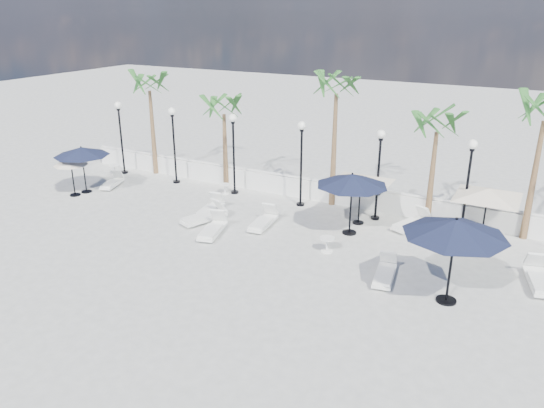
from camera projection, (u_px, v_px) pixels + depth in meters
The scene contains 29 objects.
ground at pixel (222, 263), 18.65m from camera, with size 100.00×100.00×0.00m, color #999994.
balustrade at pixel (310, 189), 24.68m from camera, with size 26.00×0.30×1.01m.
lamppost_0 at pixel (120, 128), 27.78m from camera, with size 0.36×0.36×3.84m.
lamppost_1 at pixel (173, 135), 26.24m from camera, with size 0.36×0.36×3.84m.
lamppost_2 at pixel (233, 143), 24.69m from camera, with size 0.36×0.36×3.84m.
lamppost_3 at pixel (301, 152), 23.15m from camera, with size 0.36×0.36×3.84m.
lamppost_4 at pixel (379, 162), 21.60m from camera, with size 0.36×0.36×3.84m.
lamppost_5 at pixel (469, 174), 20.06m from camera, with size 0.36×0.36×3.84m.
palm_0 at pixel (149, 88), 27.06m from camera, with size 2.60×2.60×5.50m.
palm_1 at pixel (224, 111), 25.35m from camera, with size 2.60×2.60×4.70m.
palm_2 at pixel (336, 91), 22.36m from camera, with size 2.60×2.60×6.10m.
palm_3 at pixel (437, 128), 20.87m from camera, with size 2.60×2.60×4.90m.
lounger_0 at pixel (112, 183), 26.41m from camera, with size 1.07×1.79×0.64m.
lounger_1 at pixel (204, 216), 22.08m from camera, with size 1.31×2.13×0.76m.
lounger_2 at pixel (263, 221), 21.60m from camera, with size 0.83×1.98×0.72m.
lounger_3 at pixel (210, 208), 22.98m from camera, with size 0.92×1.96×0.70m.
lounger_4 at pixel (213, 229), 20.86m from camera, with size 1.12×2.07×0.74m.
lounger_5 at pixel (385, 273), 17.42m from camera, with size 0.87×1.91×0.69m.
lounger_6 at pixel (539, 279), 17.00m from camera, with size 1.14×2.16×0.77m.
lounger_7 at pixel (412, 223), 21.44m from camera, with size 1.30×2.02×0.72m.
side_table_0 at pixel (115, 169), 28.24m from camera, with size 0.54×0.54×0.53m.
side_table_1 at pixel (225, 188), 25.37m from camera, with size 0.50×0.50×0.49m.
side_table_2 at pixel (327, 243), 19.37m from camera, with size 0.57×0.57×0.55m.
parasol_navy_left at pixel (81, 152), 25.01m from camera, with size 2.60×2.60×2.29m.
parasol_navy_mid at pixel (456, 228), 15.35m from camera, with size 3.09×3.09×2.77m.
parasol_navy_right at pixel (352, 180), 20.28m from camera, with size 2.81×2.81×2.52m.
parasol_cream_sq_a at pixel (361, 176), 21.30m from camera, with size 4.56×4.56×2.24m.
parasol_cream_sq_b at pixel (489, 189), 19.59m from camera, with size 4.58×4.58×2.30m.
parasol_cream_small at pixel (71, 161), 24.68m from camera, with size 1.60×1.60×1.96m.
Camera 1 is at (9.46, -13.93, 8.47)m, focal length 35.00 mm.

